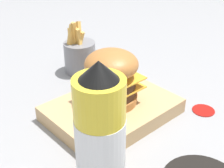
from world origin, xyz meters
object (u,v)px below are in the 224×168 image
at_px(serving_board, 112,110).
at_px(fries_basket, 80,56).
at_px(ketchup_bottle, 100,139).
at_px(burger, 110,76).

distance_m(serving_board, fries_basket, 0.25).
relative_size(ketchup_bottle, fries_basket, 1.61).
height_order(ketchup_bottle, fries_basket, ketchup_bottle).
distance_m(burger, fries_basket, 0.24).
bearing_deg(burger, serving_board, 65.51).
height_order(burger, fries_basket, burger).
bearing_deg(ketchup_bottle, burger, -135.63).
distance_m(burger, ketchup_bottle, 0.23).
relative_size(serving_board, ketchup_bottle, 1.13).
bearing_deg(burger, fries_basket, -109.74).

